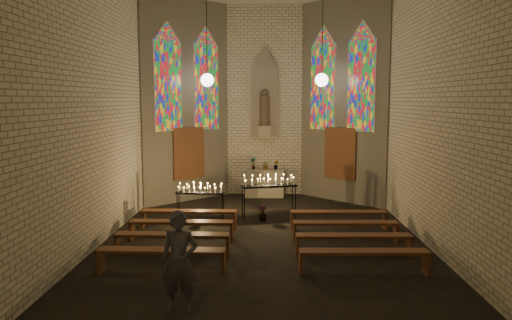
{
  "coord_description": "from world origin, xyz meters",
  "views": [
    {
      "loc": [
        0.09,
        -12.63,
        3.55
      ],
      "look_at": [
        -0.22,
        1.4,
        1.85
      ],
      "focal_mm": 35.0,
      "sensor_mm": 36.0,
      "label": 1
    }
  ],
  "objects_px": {
    "votive_stand_left": "(200,190)",
    "visitor": "(179,262)",
    "votive_stand_right": "(269,183)",
    "aisle_flower_pot": "(263,213)",
    "altar": "(264,183)"
  },
  "relations": [
    {
      "from": "votive_stand_left",
      "to": "aisle_flower_pot",
      "type": "bearing_deg",
      "value": 2.16
    },
    {
      "from": "altar",
      "to": "votive_stand_left",
      "type": "xyz_separation_m",
      "value": [
        -1.87,
        -3.64,
        0.4
      ]
    },
    {
      "from": "altar",
      "to": "aisle_flower_pot",
      "type": "bearing_deg",
      "value": -90.47
    },
    {
      "from": "aisle_flower_pot",
      "to": "votive_stand_right",
      "type": "height_order",
      "value": "votive_stand_right"
    },
    {
      "from": "votive_stand_left",
      "to": "visitor",
      "type": "height_order",
      "value": "visitor"
    },
    {
      "from": "aisle_flower_pot",
      "to": "visitor",
      "type": "relative_size",
      "value": 0.27
    },
    {
      "from": "visitor",
      "to": "votive_stand_right",
      "type": "bearing_deg",
      "value": 79.21
    },
    {
      "from": "votive_stand_right",
      "to": "aisle_flower_pot",
      "type": "bearing_deg",
      "value": -127.96
    },
    {
      "from": "altar",
      "to": "aisle_flower_pot",
      "type": "relative_size",
      "value": 3.06
    },
    {
      "from": "votive_stand_left",
      "to": "votive_stand_right",
      "type": "relative_size",
      "value": 0.83
    },
    {
      "from": "votive_stand_right",
      "to": "visitor",
      "type": "relative_size",
      "value": 1.0
    },
    {
      "from": "votive_stand_left",
      "to": "visitor",
      "type": "relative_size",
      "value": 0.84
    },
    {
      "from": "votive_stand_left",
      "to": "visitor",
      "type": "xyz_separation_m",
      "value": [
        0.5,
        -6.4,
        -0.04
      ]
    },
    {
      "from": "aisle_flower_pot",
      "to": "votive_stand_right",
      "type": "xyz_separation_m",
      "value": [
        0.19,
        0.42,
        0.83
      ]
    },
    {
      "from": "altar",
      "to": "votive_stand_left",
      "type": "height_order",
      "value": "votive_stand_left"
    }
  ]
}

